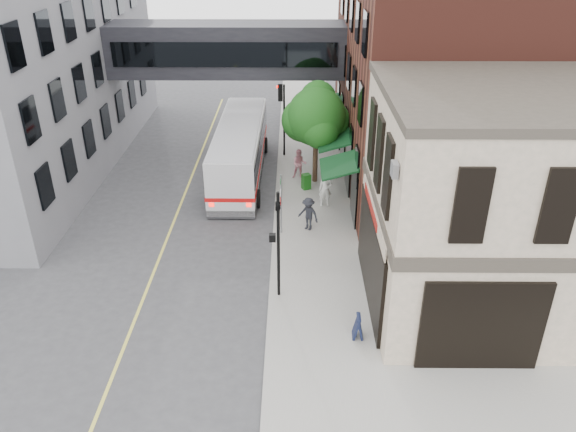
{
  "coord_description": "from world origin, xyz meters",
  "views": [
    {
      "loc": [
        0.92,
        -16.29,
        13.33
      ],
      "look_at": [
        0.76,
        2.65,
        3.33
      ],
      "focal_mm": 35.0,
      "sensor_mm": 36.0,
      "label": 1
    }
  ],
  "objects_px": {
    "pedestrian_b": "(299,164)",
    "pedestrian_c": "(308,214)",
    "bus": "(240,148)",
    "sandwich_board": "(358,326)",
    "newspaper_box": "(306,182)",
    "pedestrian_a": "(325,189)"
  },
  "relations": [
    {
      "from": "pedestrian_b",
      "to": "pedestrian_c",
      "type": "height_order",
      "value": "pedestrian_b"
    },
    {
      "from": "newspaper_box",
      "to": "pedestrian_a",
      "type": "bearing_deg",
      "value": -89.7
    },
    {
      "from": "bus",
      "to": "sandwich_board",
      "type": "relative_size",
      "value": 12.39
    },
    {
      "from": "pedestrian_c",
      "to": "sandwich_board",
      "type": "relative_size",
      "value": 1.81
    },
    {
      "from": "pedestrian_b",
      "to": "pedestrian_c",
      "type": "relative_size",
      "value": 1.04
    },
    {
      "from": "pedestrian_a",
      "to": "newspaper_box",
      "type": "height_order",
      "value": "pedestrian_a"
    },
    {
      "from": "pedestrian_c",
      "to": "newspaper_box",
      "type": "xyz_separation_m",
      "value": [
        -0.0,
        4.6,
        -0.39
      ]
    },
    {
      "from": "bus",
      "to": "pedestrian_b",
      "type": "distance_m",
      "value": 3.56
    },
    {
      "from": "pedestrian_a",
      "to": "sandwich_board",
      "type": "bearing_deg",
      "value": -92.49
    },
    {
      "from": "pedestrian_c",
      "to": "newspaper_box",
      "type": "bearing_deg",
      "value": 123.49
    },
    {
      "from": "bus",
      "to": "sandwich_board",
      "type": "bearing_deg",
      "value": -69.81
    },
    {
      "from": "bus",
      "to": "newspaper_box",
      "type": "bearing_deg",
      "value": -29.47
    },
    {
      "from": "pedestrian_c",
      "to": "pedestrian_b",
      "type": "bearing_deg",
      "value": 126.89
    },
    {
      "from": "pedestrian_a",
      "to": "pedestrian_c",
      "type": "height_order",
      "value": "pedestrian_a"
    },
    {
      "from": "newspaper_box",
      "to": "sandwich_board",
      "type": "distance_m",
      "value": 12.58
    },
    {
      "from": "pedestrian_b",
      "to": "bus",
      "type": "bearing_deg",
      "value": 168.93
    },
    {
      "from": "pedestrian_b",
      "to": "sandwich_board",
      "type": "relative_size",
      "value": 1.89
    },
    {
      "from": "pedestrian_a",
      "to": "pedestrian_c",
      "type": "bearing_deg",
      "value": -116.08
    },
    {
      "from": "pedestrian_a",
      "to": "pedestrian_b",
      "type": "height_order",
      "value": "pedestrian_a"
    },
    {
      "from": "bus",
      "to": "newspaper_box",
      "type": "height_order",
      "value": "bus"
    },
    {
      "from": "pedestrian_a",
      "to": "sandwich_board",
      "type": "height_order",
      "value": "pedestrian_a"
    },
    {
      "from": "bus",
      "to": "pedestrian_c",
      "type": "bearing_deg",
      "value": -60.62
    }
  ]
}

